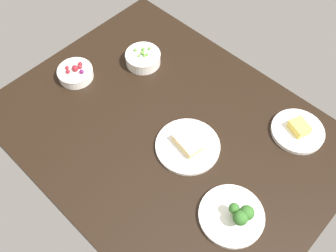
# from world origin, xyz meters

# --- Properties ---
(dining_table) EXTENTS (1.16, 0.88, 0.04)m
(dining_table) POSITION_xyz_m (0.00, 0.00, 0.02)
(dining_table) COLOR black
(dining_table) RESTS_ON ground
(bowl_berries) EXTENTS (0.13, 0.13, 0.06)m
(bowl_berries) POSITION_xyz_m (-0.42, -0.07, 0.06)
(bowl_berries) COLOR white
(bowl_berries) RESTS_ON dining_table
(plate_sandwich) EXTENTS (0.22, 0.22, 0.04)m
(plate_sandwich) POSITION_xyz_m (0.10, -0.01, 0.05)
(plate_sandwich) COLOR white
(plate_sandwich) RESTS_ON dining_table
(plate_broccoli) EXTENTS (0.20, 0.20, 0.08)m
(plate_broccoli) POSITION_xyz_m (0.36, -0.10, 0.06)
(plate_broccoli) COLOR white
(plate_broccoli) RESTS_ON dining_table
(bowl_peas) EXTENTS (0.14, 0.14, 0.06)m
(bowl_peas) POSITION_xyz_m (-0.29, 0.16, 0.07)
(bowl_peas) COLOR white
(bowl_peas) RESTS_ON dining_table
(plate_cheese) EXTENTS (0.18, 0.18, 0.05)m
(plate_cheese) POSITION_xyz_m (0.33, 0.30, 0.05)
(plate_cheese) COLOR white
(plate_cheese) RESTS_ON dining_table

